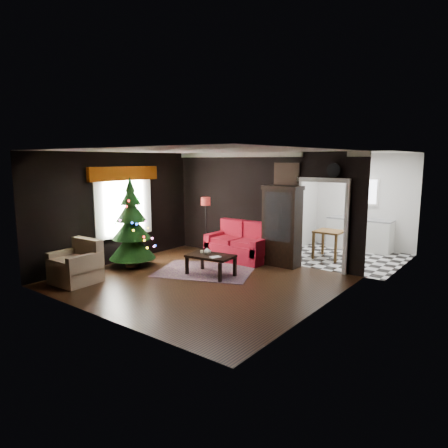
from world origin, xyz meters
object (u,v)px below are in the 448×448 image
Objects in this scene: coffee_table at (211,265)px; wall_clock at (334,170)px; armchair at (75,262)px; teapot at (207,251)px; loveseat at (239,241)px; christmas_tree at (131,224)px; kitchen_table at (329,244)px; curio_cabinet at (282,228)px; floor_lamp at (206,227)px.

coffee_table is 3.27× the size of wall_clock.
armchair is 2.85m from teapot.
loveseat is 2.77m from christmas_tree.
loveseat is 2.27× the size of kitchen_table.
curio_cabinet is 1.67m from kitchen_table.
armchair is 1.22× the size of kitchen_table.
wall_clock is (2.11, 1.98, 1.82)m from teapot.
floor_lamp is at bearing -159.28° from loveseat.
curio_cabinet is at bearing -171.47° from wall_clock.
wall_clock is at bearing 31.12° from christmas_tree.
kitchen_table is (2.64, 1.97, -0.45)m from floor_lamp.
coffee_table is 6.47× the size of teapot.
teapot is 3.59m from kitchen_table.
floor_lamp is 0.75× the size of christmas_tree.
wall_clock reaches higher than christmas_tree.
floor_lamp reaches higher than teapot.
armchair is at bearing -122.59° from kitchen_table.
armchair is (-0.79, -3.40, -0.37)m from floor_lamp.
teapot is at bearing -49.07° from floor_lamp.
christmas_tree reaches higher than coffee_table.
christmas_tree reaches higher than kitchen_table.
floor_lamp is 1.99m from christmas_tree.
wall_clock is (1.20, 0.18, 1.43)m from curio_cabinet.
loveseat is 10.53× the size of teapot.
loveseat reaches higher than coffee_table.
coffee_table is at bearing -46.44° from floor_lamp.
curio_cabinet reaches higher than kitchen_table.
curio_cabinet is at bearing 10.83° from loveseat.
floor_lamp reaches higher than armchair.
armchair is (0.12, -1.65, -0.59)m from christmas_tree.
floor_lamp is at bearing -167.31° from wall_clock.
loveseat is 1.86× the size of armchair.
wall_clock reaches higher than floor_lamp.
loveseat is at bearing 49.86° from christmas_tree.
loveseat is 2.45m from kitchen_table.
loveseat is 4.07m from armchair.
teapot is at bearing -157.47° from coffee_table.
teapot is (-0.91, -1.80, -0.39)m from curio_cabinet.
floor_lamp is 1.76× the size of armchair.
curio_cabinet is 0.88× the size of christmas_tree.
floor_lamp is 9.98× the size of teapot.
curio_cabinet is at bearing 64.81° from coffee_table.
loveseat is at bearing -169.17° from curio_cabinet.
kitchen_table is at bearing 42.51° from loveseat.
coffee_table is 3.53m from wall_clock.
wall_clock is (2.35, 0.40, 1.88)m from loveseat.
armchair is 5.67× the size of teapot.
kitchen_table is at bearing 36.67° from floor_lamp.
christmas_tree is 2.11m from teapot.
curio_cabinet reaches higher than teapot.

